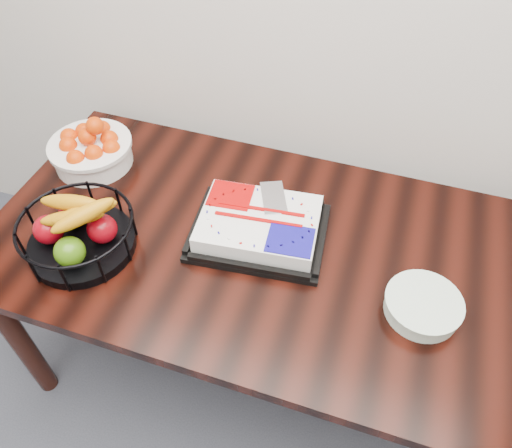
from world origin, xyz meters
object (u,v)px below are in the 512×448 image
(tangerine_bowl, at_px, (90,145))
(fruit_basket, at_px, (78,231))
(cake_tray, at_px, (259,226))
(table, at_px, (275,265))
(plate_stack, at_px, (423,306))

(tangerine_bowl, bearing_deg, fruit_basket, -64.09)
(cake_tray, height_order, tangerine_bowl, tangerine_bowl)
(cake_tray, height_order, fruit_basket, fruit_basket)
(tangerine_bowl, bearing_deg, cake_tray, -11.76)
(table, xyz_separation_m, fruit_basket, (-0.55, -0.19, 0.16))
(tangerine_bowl, distance_m, plate_stack, 1.20)
(table, height_order, cake_tray, cake_tray)
(plate_stack, bearing_deg, tangerine_bowl, 167.30)
(tangerine_bowl, height_order, fruit_basket, tangerine_bowl)
(tangerine_bowl, relative_size, plate_stack, 1.37)
(tangerine_bowl, bearing_deg, plate_stack, -12.70)
(table, bearing_deg, plate_stack, -11.69)
(tangerine_bowl, height_order, plate_stack, tangerine_bowl)
(table, height_order, tangerine_bowl, tangerine_bowl)
(table, height_order, plate_stack, plate_stack)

